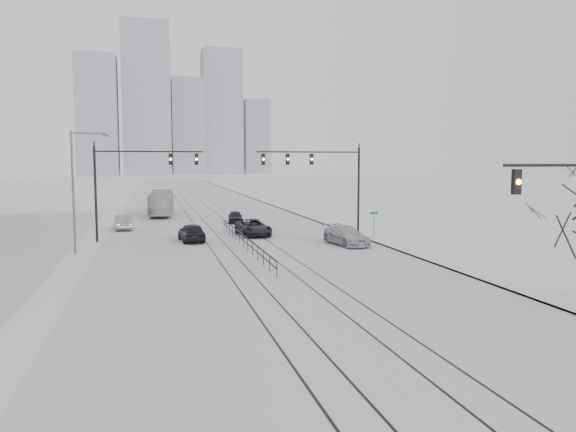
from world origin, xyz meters
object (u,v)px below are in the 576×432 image
at_px(sedan_sb_outer, 123,222).
at_px(sedan_sb_inner, 192,233).
at_px(sedan_nb_right, 346,236).
at_px(sedan_nb_far, 235,217).
at_px(sedan_nb_front, 253,228).
at_px(box_truck, 162,203).

bearing_deg(sedan_sb_outer, sedan_sb_inner, 114.17).
relative_size(sedan_sb_inner, sedan_nb_right, 0.87).
distance_m(sedan_sb_inner, sedan_nb_far, 14.75).
bearing_deg(sedan_sb_inner, sedan_nb_far, -118.31).
distance_m(sedan_sb_inner, sedan_sb_outer, 11.78).
bearing_deg(sedan_nb_far, sedan_nb_front, -83.55).
height_order(sedan_nb_front, sedan_nb_right, sedan_nb_right).
height_order(sedan_sb_inner, sedan_nb_far, sedan_sb_inner).
height_order(sedan_nb_right, sedan_nb_far, sedan_nb_right).
xyz_separation_m(sedan_sb_inner, sedan_nb_far, (5.74, 13.59, -0.12)).
height_order(sedan_nb_front, sedan_nb_far, sedan_nb_front).
distance_m(sedan_nb_front, sedan_nb_far, 11.05).
bearing_deg(sedan_nb_front, sedan_nb_far, 85.97).
relative_size(sedan_sb_outer, sedan_nb_right, 0.84).
xyz_separation_m(sedan_sb_inner, sedan_sb_outer, (-6.03, 10.12, -0.05)).
xyz_separation_m(sedan_nb_front, sedan_nb_right, (6.28, -7.48, 0.01)).
bearing_deg(sedan_nb_right, box_truck, 106.22).
bearing_deg(sedan_nb_front, sedan_nb_right, -54.00).
distance_m(sedan_sb_inner, sedan_nb_right, 13.00).
xyz_separation_m(sedan_sb_inner, box_truck, (-1.99, 24.12, 0.78)).
height_order(sedan_sb_outer, sedan_nb_front, sedan_nb_front).
height_order(sedan_sb_outer, sedan_nb_right, sedan_nb_right).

